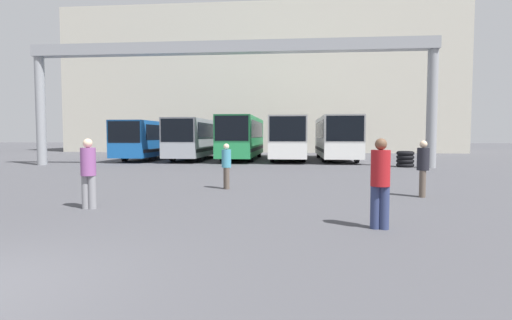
{
  "coord_description": "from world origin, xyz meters",
  "views": [
    {
      "loc": [
        4.09,
        -4.26,
        1.9
      ],
      "look_at": [
        1.62,
        21.72,
        0.3
      ],
      "focal_mm": 28.0,
      "sensor_mm": 36.0,
      "label": 1
    }
  ],
  "objects_px": {
    "bus_slot_4": "(336,136)",
    "tire_stack": "(405,159)",
    "bus_slot_3": "(289,136)",
    "pedestrian_near_right": "(423,167)",
    "bus_slot_1": "(197,137)",
    "pedestrian_mid_right": "(88,172)",
    "bus_slot_2": "(243,136)",
    "pedestrian_mid_left": "(380,181)",
    "bus_slot_0": "(153,138)",
    "pedestrian_near_left": "(226,165)"
  },
  "relations": [
    {
      "from": "pedestrian_mid_right",
      "to": "pedestrian_near_right",
      "type": "bearing_deg",
      "value": 13.5
    },
    {
      "from": "bus_slot_0",
      "to": "pedestrian_mid_left",
      "type": "height_order",
      "value": "bus_slot_0"
    },
    {
      "from": "bus_slot_3",
      "to": "tire_stack",
      "type": "bearing_deg",
      "value": -44.41
    },
    {
      "from": "bus_slot_1",
      "to": "bus_slot_4",
      "type": "relative_size",
      "value": 0.98
    },
    {
      "from": "bus_slot_1",
      "to": "tire_stack",
      "type": "height_order",
      "value": "bus_slot_1"
    },
    {
      "from": "bus_slot_0",
      "to": "pedestrian_near_left",
      "type": "xyz_separation_m",
      "value": [
        9.04,
        -17.66,
        -0.86
      ]
    },
    {
      "from": "bus_slot_0",
      "to": "bus_slot_2",
      "type": "distance_m",
      "value": 7.35
    },
    {
      "from": "bus_slot_1",
      "to": "tire_stack",
      "type": "relative_size",
      "value": 10.41
    },
    {
      "from": "tire_stack",
      "to": "bus_slot_1",
      "type": "bearing_deg",
      "value": 155.71
    },
    {
      "from": "pedestrian_near_right",
      "to": "pedestrian_near_left",
      "type": "height_order",
      "value": "pedestrian_near_right"
    },
    {
      "from": "bus_slot_1",
      "to": "bus_slot_2",
      "type": "xyz_separation_m",
      "value": [
        3.67,
        0.25,
        0.1
      ]
    },
    {
      "from": "tire_stack",
      "to": "pedestrian_mid_left",
      "type": "bearing_deg",
      "value": -106.67
    },
    {
      "from": "bus_slot_3",
      "to": "pedestrian_mid_right",
      "type": "xyz_separation_m",
      "value": [
        -4.88,
        -22.02,
        -0.91
      ]
    },
    {
      "from": "bus_slot_4",
      "to": "pedestrian_near_left",
      "type": "height_order",
      "value": "bus_slot_4"
    },
    {
      "from": "bus_slot_1",
      "to": "tire_stack",
      "type": "bearing_deg",
      "value": -24.29
    },
    {
      "from": "bus_slot_3",
      "to": "pedestrian_near_right",
      "type": "distance_m",
      "value": 19.66
    },
    {
      "from": "tire_stack",
      "to": "bus_slot_2",
      "type": "bearing_deg",
      "value": 147.88
    },
    {
      "from": "pedestrian_near_right",
      "to": "tire_stack",
      "type": "height_order",
      "value": "pedestrian_near_right"
    },
    {
      "from": "bus_slot_4",
      "to": "pedestrian_mid_right",
      "type": "height_order",
      "value": "bus_slot_4"
    },
    {
      "from": "bus_slot_2",
      "to": "pedestrian_mid_right",
      "type": "distance_m",
      "value": 21.86
    },
    {
      "from": "pedestrian_near_left",
      "to": "pedestrian_mid_left",
      "type": "xyz_separation_m",
      "value": [
        4.14,
        -5.75,
        0.12
      ]
    },
    {
      "from": "pedestrian_near_left",
      "to": "bus_slot_4",
      "type": "bearing_deg",
      "value": 137.54
    },
    {
      "from": "bus_slot_2",
      "to": "pedestrian_near_left",
      "type": "distance_m",
      "value": 17.76
    },
    {
      "from": "pedestrian_mid_left",
      "to": "bus_slot_0",
      "type": "bearing_deg",
      "value": 130.48
    },
    {
      "from": "bus_slot_1",
      "to": "pedestrian_mid_right",
      "type": "distance_m",
      "value": 21.71
    },
    {
      "from": "bus_slot_0",
      "to": "bus_slot_1",
      "type": "xyz_separation_m",
      "value": [
        3.67,
        -0.26,
        0.09
      ]
    },
    {
      "from": "pedestrian_mid_left",
      "to": "bus_slot_2",
      "type": "bearing_deg",
      "value": 115.11
    },
    {
      "from": "bus_slot_3",
      "to": "pedestrian_near_right",
      "type": "height_order",
      "value": "bus_slot_3"
    },
    {
      "from": "bus_slot_2",
      "to": "bus_slot_3",
      "type": "bearing_deg",
      "value": 3.24
    },
    {
      "from": "bus_slot_4",
      "to": "tire_stack",
      "type": "relative_size",
      "value": 10.61
    },
    {
      "from": "bus_slot_1",
      "to": "pedestrian_mid_right",
      "type": "relative_size",
      "value": 5.94
    },
    {
      "from": "pedestrian_mid_left",
      "to": "pedestrian_near_right",
      "type": "bearing_deg",
      "value": 74.61
    },
    {
      "from": "bus_slot_1",
      "to": "tire_stack",
      "type": "distance_m",
      "value": 15.94
    },
    {
      "from": "tire_stack",
      "to": "pedestrian_near_left",
      "type": "bearing_deg",
      "value": -129.98
    },
    {
      "from": "bus_slot_2",
      "to": "pedestrian_near_left",
      "type": "height_order",
      "value": "bus_slot_2"
    },
    {
      "from": "bus_slot_1",
      "to": "pedestrian_mid_left",
      "type": "relative_size",
      "value": 5.86
    },
    {
      "from": "bus_slot_0",
      "to": "tire_stack",
      "type": "height_order",
      "value": "bus_slot_0"
    },
    {
      "from": "bus_slot_1",
      "to": "pedestrian_mid_right",
      "type": "height_order",
      "value": "bus_slot_1"
    },
    {
      "from": "bus_slot_0",
      "to": "bus_slot_3",
      "type": "xyz_separation_m",
      "value": [
        11.01,
        0.2,
        0.16
      ]
    },
    {
      "from": "bus_slot_3",
      "to": "pedestrian_near_left",
      "type": "xyz_separation_m",
      "value": [
        -1.97,
        -17.86,
        -1.02
      ]
    },
    {
      "from": "pedestrian_near_left",
      "to": "tire_stack",
      "type": "relative_size",
      "value": 1.55
    },
    {
      "from": "pedestrian_near_right",
      "to": "pedestrian_mid_right",
      "type": "distance_m",
      "value": 9.7
    },
    {
      "from": "pedestrian_near_right",
      "to": "pedestrian_mid_left",
      "type": "xyz_separation_m",
      "value": [
        -2.22,
        -4.46,
        0.05
      ]
    },
    {
      "from": "pedestrian_mid_right",
      "to": "pedestrian_mid_left",
      "type": "xyz_separation_m",
      "value": [
        7.04,
        -1.59,
        0.01
      ]
    },
    {
      "from": "pedestrian_near_right",
      "to": "tire_stack",
      "type": "relative_size",
      "value": 1.68
    },
    {
      "from": "bus_slot_4",
      "to": "bus_slot_3",
      "type": "bearing_deg",
      "value": 174.47
    },
    {
      "from": "pedestrian_near_right",
      "to": "pedestrian_mid_right",
      "type": "relative_size",
      "value": 0.96
    },
    {
      "from": "bus_slot_3",
      "to": "pedestrian_near_left",
      "type": "height_order",
      "value": "bus_slot_3"
    },
    {
      "from": "bus_slot_0",
      "to": "pedestrian_near_left",
      "type": "height_order",
      "value": "bus_slot_0"
    },
    {
      "from": "pedestrian_mid_left",
      "to": "tire_stack",
      "type": "distance_m",
      "value": 17.35
    }
  ]
}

